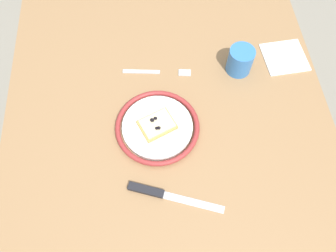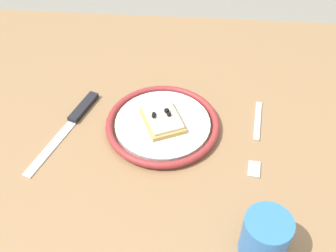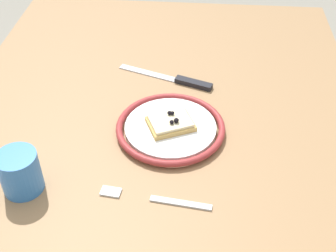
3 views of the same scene
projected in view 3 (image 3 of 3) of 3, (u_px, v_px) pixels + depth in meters
The scene contains 6 objects.
dining_table at pixel (157, 151), 1.01m from camera, with size 1.18×0.90×0.70m.
plate at pixel (171, 128), 0.93m from camera, with size 0.23×0.23×0.02m.
pizza_slice_near at pixel (171, 123), 0.92m from camera, with size 0.10×0.11×0.03m.
knife at pixel (181, 80), 1.07m from camera, with size 0.10×0.23×0.01m.
fork at pixel (154, 199), 0.79m from camera, with size 0.04×0.20×0.00m.
cup at pixel (20, 172), 0.79m from camera, with size 0.07×0.07×0.08m, color #3372BF.
Camera 3 is at (-0.72, -0.08, 1.32)m, focal length 47.97 mm.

